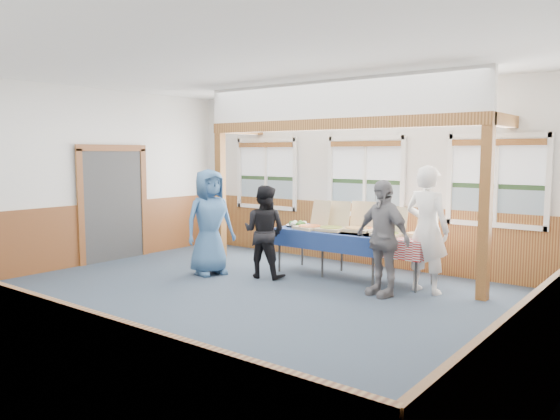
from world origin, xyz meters
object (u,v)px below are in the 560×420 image
at_px(woman_white, 427,229).
at_px(man_blue, 210,222).
at_px(woman_black, 264,232).
at_px(table_left, 335,233).
at_px(table_right, 376,237).
at_px(person_grey, 382,238).

distance_m(woman_white, man_blue, 3.51).
bearing_deg(woman_black, table_left, -148.49).
relative_size(table_right, person_grey, 1.19).
xyz_separation_m(woman_white, person_grey, (-0.44, -0.55, -0.10)).
distance_m(woman_white, woman_black, 2.58).
bearing_deg(table_right, woman_white, -31.07).
height_order(table_right, woman_white, woman_white).
bearing_deg(woman_white, woman_black, 23.90).
bearing_deg(table_right, table_left, 165.47).
xyz_separation_m(table_right, person_grey, (0.48, -0.74, 0.13)).
bearing_deg(woman_white, person_grey, 59.79).
relative_size(table_left, table_right, 1.06).
distance_m(table_right, woman_black, 1.80).
bearing_deg(person_grey, table_left, 168.04).
bearing_deg(table_right, man_blue, -171.62).
bearing_deg(person_grey, woman_black, -158.72).
bearing_deg(table_left, person_grey, -20.72).
relative_size(table_left, person_grey, 1.25).
distance_m(table_left, man_blue, 2.09).
xyz_separation_m(table_left, woman_black, (-0.83, -0.82, 0.05)).
relative_size(woman_white, woman_black, 1.23).
bearing_deg(table_left, woman_black, -126.78).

